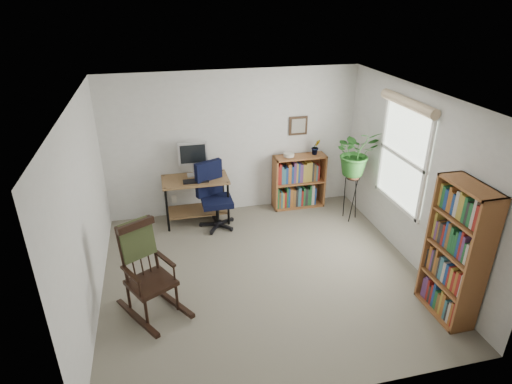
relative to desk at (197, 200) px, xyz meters
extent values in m
cube|color=gray|center=(0.69, -1.70, -0.38)|extent=(4.20, 4.00, 0.00)
cube|color=silver|center=(0.69, -1.70, 2.02)|extent=(4.20, 4.00, 0.00)
cube|color=silver|center=(0.69, 0.30, 0.82)|extent=(4.20, 0.00, 2.40)
cube|color=silver|center=(0.69, -3.70, 0.82)|extent=(4.20, 0.00, 2.40)
cube|color=silver|center=(-1.41, -1.70, 0.82)|extent=(0.00, 4.00, 2.40)
cube|color=silver|center=(2.79, -1.70, 0.82)|extent=(0.00, 4.00, 2.40)
cube|color=black|center=(0.00, -0.12, 0.39)|extent=(0.40, 0.15, 0.02)
imported|color=#276222|center=(2.49, -0.53, 1.16)|extent=(1.69, 1.88, 1.46)
imported|color=#276222|center=(2.08, 0.13, 0.62)|extent=(0.13, 0.24, 0.11)
camera|label=1|loc=(-0.50, -6.32, 3.13)|focal=30.00mm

